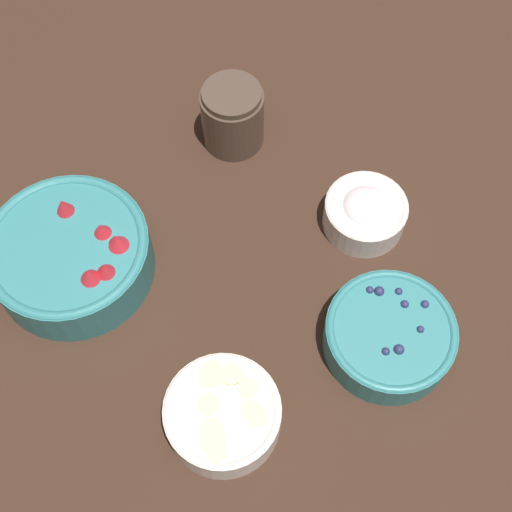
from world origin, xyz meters
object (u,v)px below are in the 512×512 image
bowl_blueberries (390,335)px  jar_chocolate (233,118)px  bowl_strawberries (71,254)px  bowl_cream (365,212)px  bowl_bananas (223,414)px

bowl_blueberries → jar_chocolate: jar_chocolate is taller
bowl_strawberries → bowl_cream: 0.41m
bowl_strawberries → bowl_blueberries: bearing=-51.0°
bowl_blueberries → bowl_cream: size_ratio=1.45×
bowl_cream → jar_chocolate: 0.25m
jar_chocolate → bowl_bananas: bearing=-126.9°
bowl_blueberries → jar_chocolate: size_ratio=1.60×
bowl_bananas → bowl_cream: 0.35m
jar_chocolate → bowl_blueberries: bearing=-94.8°
bowl_strawberries → bowl_cream: (0.37, -0.18, -0.01)m
bowl_cream → jar_chocolate: bearing=104.7°
bowl_strawberries → bowl_bananas: bowl_strawberries is taller
bowl_strawberries → bowl_bananas: (0.04, -0.30, -0.01)m
bowl_blueberries → bowl_bananas: 0.24m
bowl_blueberries → bowl_cream: 0.19m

